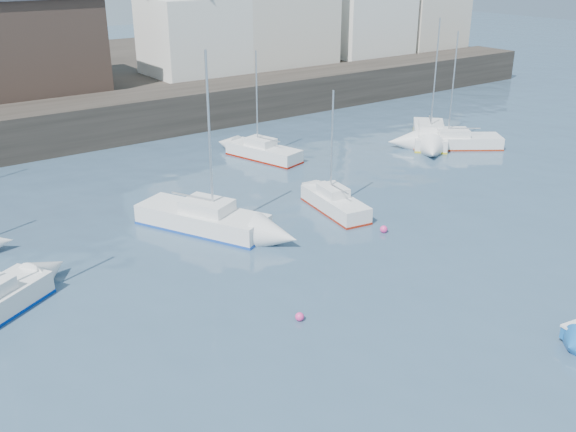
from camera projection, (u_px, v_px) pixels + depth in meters
water at (496, 368)px, 21.58m from camera, size 220.00×220.00×0.00m
quay_wall at (106, 119)px, 47.23m from camera, size 90.00×5.00×3.00m
land_strip at (35, 83)px, 60.76m from camera, size 90.00×32.00×2.80m
bldg_east_b at (364, 4)px, 66.42m from camera, size 11.88×11.88×9.95m
bldg_east_d at (192, 21)px, 55.81m from camera, size 11.14×11.14×8.95m
sailboat_b at (203, 218)px, 32.12m from camera, size 5.06×7.17×8.89m
sailboat_c at (335, 203)px, 34.36m from camera, size 2.29×5.08×6.45m
sailboat_d at (456, 141)px, 45.59m from camera, size 6.34×5.24×8.04m
sailboat_f at (263, 151)px, 43.12m from camera, size 3.17×5.73×7.11m
sailboat_g at (429, 134)px, 47.27m from camera, size 6.49×6.48×8.79m
buoy_near at (300, 320)px, 24.34m from camera, size 0.34×0.34×0.34m
buoy_mid at (384, 232)px, 31.95m from camera, size 0.38×0.38×0.38m
buoy_far at (141, 215)px, 34.07m from camera, size 0.38×0.38×0.38m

